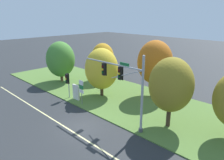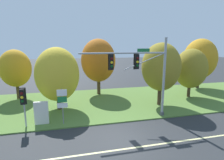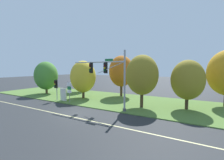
# 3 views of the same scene
# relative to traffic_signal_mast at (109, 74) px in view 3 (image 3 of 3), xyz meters

# --- Properties ---
(ground_plane) EXTENTS (160.00, 160.00, 0.00)m
(ground_plane) POSITION_rel_traffic_signal_mast_xyz_m (-2.67, -3.09, -4.43)
(ground_plane) COLOR #282B2D
(lane_stripe) EXTENTS (36.00, 0.16, 0.01)m
(lane_stripe) POSITION_rel_traffic_signal_mast_xyz_m (-2.67, -4.29, -4.43)
(lane_stripe) COLOR beige
(lane_stripe) RESTS_ON ground
(grass_verge) EXTENTS (48.00, 11.50, 0.10)m
(grass_verge) POSITION_rel_traffic_signal_mast_xyz_m (-2.67, 5.16, -4.38)
(grass_verge) COLOR #517533
(grass_verge) RESTS_ON ground
(traffic_signal_mast) EXTENTS (7.64, 0.49, 7.04)m
(traffic_signal_mast) POSITION_rel_traffic_signal_mast_xyz_m (0.00, 0.00, 0.00)
(traffic_signal_mast) COLOR #9EA0A5
(traffic_signal_mast) RESTS_ON grass_verge
(pedestrian_signal_near_kerb) EXTENTS (0.46, 0.55, 3.20)m
(pedestrian_signal_near_kerb) POSITION_rel_traffic_signal_mast_xyz_m (-9.66, 0.17, -2.01)
(pedestrian_signal_near_kerb) COLOR #9EA0A5
(pedestrian_signal_near_kerb) RESTS_ON grass_verge
(route_sign_post) EXTENTS (0.82, 0.08, 2.98)m
(route_sign_post) POSITION_rel_traffic_signal_mast_xyz_m (-6.77, 0.13, -2.42)
(route_sign_post) COLOR slate
(route_sign_post) RESTS_ON grass_verge
(tree_nearest_road) EXTENTS (4.40, 4.40, 6.27)m
(tree_nearest_road) POSITION_rel_traffic_signal_mast_xyz_m (-16.44, 3.58, -0.82)
(tree_nearest_road) COLOR brown
(tree_nearest_road) RESTS_ON grass_verge
(tree_left_of_mast) EXTENTS (3.54, 3.54, 5.91)m
(tree_left_of_mast) POSITION_rel_traffic_signal_mast_xyz_m (-12.38, 8.73, -0.65)
(tree_left_of_mast) COLOR #4C3823
(tree_left_of_mast) RESTS_ON grass_verge
(tree_behind_signpost) EXTENTS (4.24, 4.24, 6.22)m
(tree_behind_signpost) POSITION_rel_traffic_signal_mast_xyz_m (-7.30, 3.82, -0.78)
(tree_behind_signpost) COLOR #423021
(tree_behind_signpost) RESTS_ON grass_verge
(tree_mid_verge) EXTENTS (4.43, 4.43, 7.21)m
(tree_mid_verge) POSITION_rel_traffic_signal_mast_xyz_m (-2.49, 8.55, 0.09)
(tree_mid_verge) COLOR #4C3823
(tree_mid_verge) RESTS_ON grass_verge
(tree_tall_centre) EXTENTS (4.05, 4.05, 6.67)m
(tree_tall_centre) POSITION_rel_traffic_signal_mast_xyz_m (3.24, 2.72, -0.21)
(tree_tall_centre) COLOR #423021
(tree_tall_centre) RESTS_ON grass_verge
(tree_right_far) EXTENTS (3.85, 3.85, 5.99)m
(tree_right_far) POSITION_rel_traffic_signal_mast_xyz_m (8.30, 4.59, -0.76)
(tree_right_far) COLOR #423021
(tree_right_far) RESTS_ON grass_verge
(info_kiosk) EXTENTS (1.10, 0.24, 1.90)m
(info_kiosk) POSITION_rel_traffic_signal_mast_xyz_m (-8.49, 0.57, -3.39)
(info_kiosk) COLOR silver
(info_kiosk) RESTS_ON grass_verge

